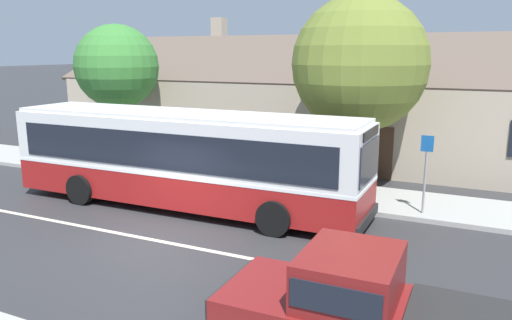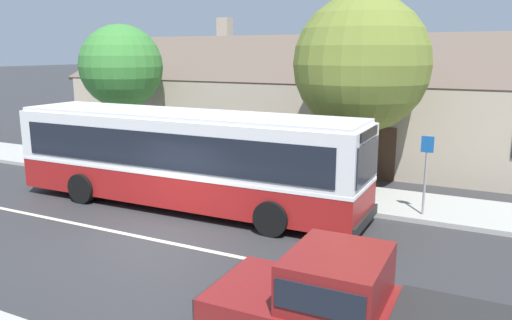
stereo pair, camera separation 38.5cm
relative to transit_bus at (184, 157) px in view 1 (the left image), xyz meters
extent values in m
plane|color=#2D2D30|center=(0.81, -2.90, -1.66)|extent=(300.00, 300.00, 0.00)
cube|color=#9E9E99|center=(0.81, 3.10, -1.58)|extent=(60.00, 3.00, 0.15)
cube|color=beige|center=(0.81, -2.90, -1.66)|extent=(60.00, 0.16, 0.01)
cube|color=tan|center=(1.21, 11.46, 0.13)|extent=(25.04, 10.33, 3.58)
cube|color=brown|center=(1.21, 8.88, 3.00)|extent=(25.64, 5.22, 2.31)
cube|color=brown|center=(1.21, 14.04, 3.00)|extent=(25.64, 5.22, 2.31)
cube|color=tan|center=(-5.68, 12.49, 4.58)|extent=(0.70, 0.70, 1.20)
cube|color=black|center=(-7.56, 6.26, 0.31)|extent=(1.10, 0.06, 1.30)
cube|color=#4C3323|center=(4.96, 6.26, -0.61)|extent=(1.00, 0.06, 2.10)
cube|color=maroon|center=(-0.02, 0.00, -0.89)|extent=(11.86, 2.59, 0.99)
cube|color=white|center=(-0.02, 0.00, -0.34)|extent=(11.88, 2.61, 0.10)
cube|color=silver|center=(-0.02, 0.00, 0.50)|extent=(11.86, 2.59, 1.59)
cube|color=silver|center=(-0.02, 0.00, 1.36)|extent=(11.62, 2.46, 0.12)
cube|color=black|center=(-0.03, 1.26, 0.40)|extent=(10.89, 0.11, 1.09)
cube|color=black|center=(-0.01, -1.27, 0.40)|extent=(10.89, 0.11, 1.09)
cube|color=black|center=(5.92, 0.04, 0.40)|extent=(0.06, 2.20, 1.09)
cube|color=black|center=(5.92, 0.04, 1.16)|extent=(0.05, 1.75, 0.24)
cube|color=black|center=(5.94, 0.04, -1.26)|extent=(0.10, 2.50, 0.28)
cube|color=#192D99|center=(-1.51, 1.26, -0.89)|extent=(3.31, 0.05, 0.70)
cube|color=black|center=(4.59, 1.30, -0.22)|extent=(0.90, 0.04, 2.33)
cylinder|color=black|center=(3.64, 1.28, -1.16)|extent=(1.00, 0.29, 1.00)
cylinder|color=black|center=(3.66, -1.22, -1.16)|extent=(1.00, 0.29, 1.00)
cylinder|color=black|center=(-3.28, 1.22, -1.16)|extent=(1.00, 0.29, 1.00)
cylinder|color=black|center=(-3.26, -1.28, -1.16)|extent=(1.00, 0.29, 1.00)
cube|color=maroon|center=(6.98, -5.91, -0.18)|extent=(1.49, 1.80, 0.80)
cube|color=black|center=(6.98, -5.91, -0.16)|extent=(1.38, 1.85, 0.44)
cube|color=#232326|center=(4.89, -5.94, -0.93)|extent=(0.10, 1.78, 0.59)
cube|color=silver|center=(4.88, -6.57, -0.81)|extent=(0.06, 0.24, 0.16)
cube|color=silver|center=(4.87, -5.31, -0.81)|extent=(0.06, 0.24, 0.16)
cylinder|color=black|center=(5.97, -4.96, -1.28)|extent=(0.76, 0.27, 0.76)
cube|color=brown|center=(-7.69, 2.72, -1.06)|extent=(1.64, 0.10, 0.04)
cube|color=brown|center=(-7.69, 2.58, -1.06)|extent=(1.64, 0.10, 0.04)
cube|color=brown|center=(-7.69, 2.44, -1.06)|extent=(1.64, 0.10, 0.04)
cube|color=brown|center=(-7.69, 2.31, -0.76)|extent=(1.64, 0.04, 0.10)
cube|color=brown|center=(-7.69, 2.31, -0.62)|extent=(1.64, 0.04, 0.10)
cube|color=black|center=(-7.03, 2.58, -1.28)|extent=(0.08, 0.43, 0.45)
cube|color=black|center=(-8.35, 2.58, -1.28)|extent=(0.08, 0.43, 0.45)
cylinder|color=#4C3828|center=(4.49, 4.29, -0.17)|extent=(0.38, 0.38, 2.99)
sphere|color=olive|center=(4.49, 4.29, 2.87)|extent=(4.74, 4.74, 4.74)
cylinder|color=#4C3828|center=(-6.31, 4.42, -0.10)|extent=(0.44, 0.44, 3.12)
sphere|color=#387A33|center=(-6.31, 4.42, 2.65)|extent=(3.67, 3.67, 3.67)
cylinder|color=gray|center=(7.15, 2.10, -0.31)|extent=(0.07, 0.07, 2.40)
cube|color=#1959A5|center=(7.15, 2.08, 0.64)|extent=(0.36, 0.03, 0.48)
cylinder|color=slate|center=(-10.95, 3.24, -1.13)|extent=(0.06, 0.06, 0.75)
cylinder|color=slate|center=(-9.85, 3.24, -1.13)|extent=(0.06, 0.06, 0.75)
cylinder|color=slate|center=(-10.40, 3.24, -0.76)|extent=(1.10, 0.06, 0.06)
camera|label=1|loc=(8.75, -13.13, 3.28)|focal=35.00mm
camera|label=2|loc=(9.10, -12.96, 3.28)|focal=35.00mm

